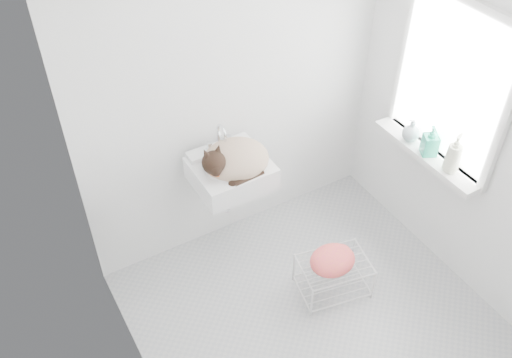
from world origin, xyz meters
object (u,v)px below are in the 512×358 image
sink (231,164)px  bottle_c (409,139)px  cat (234,160)px  bottle_a (449,170)px  bottle_b (427,153)px  wire_rack (333,275)px

sink → bottle_c: size_ratio=3.18×
cat → bottle_a: bearing=-21.5°
bottle_c → bottle_b: bearing=-90.0°
bottle_b → sink: bearing=154.7°
bottle_a → bottle_c: (0.00, 0.37, 0.00)m
cat → bottle_a: 1.38m
cat → bottle_a: (1.17, -0.74, -0.04)m
cat → bottle_c: cat is taller
bottle_b → cat: bearing=155.2°
bottle_a → cat: bearing=147.7°
bottle_a → bottle_b: bottle_a is taller
bottle_a → bottle_b: (0.00, 0.20, 0.00)m
wire_rack → bottle_a: bearing=-8.2°
cat → bottle_c: size_ratio=3.14×
sink → cat: 0.05m
bottle_a → bottle_c: bearing=90.0°
wire_rack → bottle_b: 1.03m
wire_rack → cat: bearing=123.3°
sink → bottle_b: size_ratio=2.32×
sink → cat: (0.01, -0.02, 0.04)m
sink → cat: size_ratio=1.01×
bottle_b → bottle_c: size_ratio=1.37×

